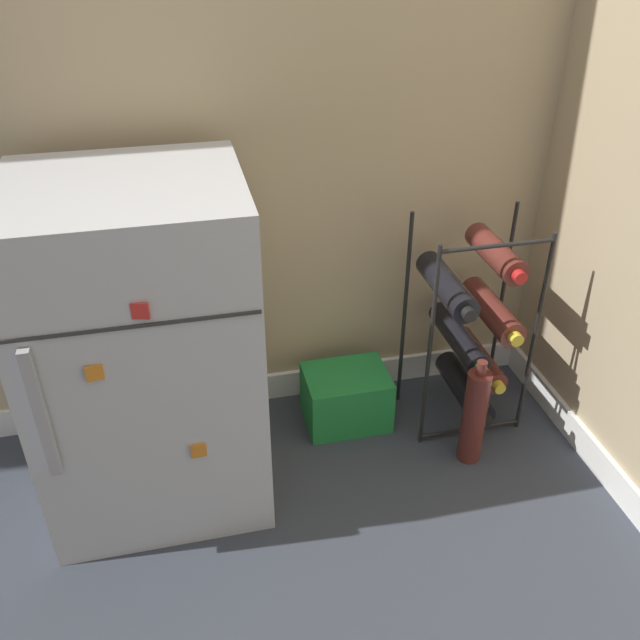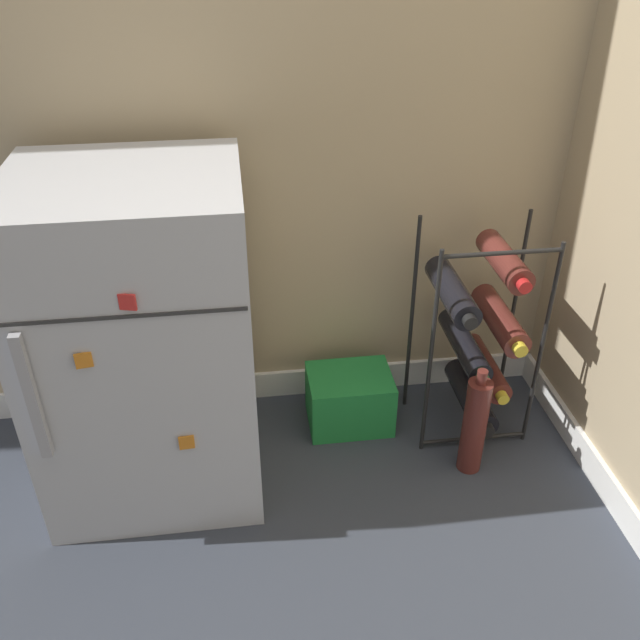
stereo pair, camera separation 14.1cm
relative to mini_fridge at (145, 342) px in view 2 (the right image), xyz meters
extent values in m
plane|color=#333842|center=(0.42, -0.25, -0.44)|extent=(14.00, 14.00, 0.00)
cube|color=white|center=(0.42, 0.30, -0.39)|extent=(6.56, 0.01, 0.09)
cube|color=#B7BABF|center=(0.00, 0.00, 0.00)|extent=(0.53, 0.48, 0.87)
cube|color=#2D2D2D|center=(0.00, -0.24, 0.22)|extent=(0.52, 0.00, 0.01)
cube|color=#9E9EA3|center=(-0.21, -0.26, 0.04)|extent=(0.02, 0.02, 0.32)
cube|color=red|center=(0.02, -0.24, 0.26)|extent=(0.04, 0.02, 0.04)
cube|color=orange|center=(0.10, -0.24, -0.13)|extent=(0.04, 0.01, 0.04)
cube|color=orange|center=(-0.09, -0.24, 0.13)|extent=(0.04, 0.01, 0.04)
cylinder|color=black|center=(0.75, -0.01, -0.11)|extent=(0.01, 0.01, 0.65)
cylinder|color=black|center=(1.06, -0.01, -0.11)|extent=(0.01, 0.01, 0.65)
cylinder|color=black|center=(0.75, 0.19, -0.11)|extent=(0.01, 0.01, 0.65)
cylinder|color=black|center=(1.06, 0.19, -0.11)|extent=(0.01, 0.01, 0.65)
cylinder|color=black|center=(0.90, -0.01, -0.42)|extent=(0.31, 0.01, 0.01)
cylinder|color=black|center=(0.90, -0.01, 0.20)|extent=(0.31, 0.01, 0.01)
cylinder|color=black|center=(0.92, 0.09, -0.34)|extent=(0.08, 0.29, 0.08)
cylinder|color=black|center=(0.92, -0.07, -0.34)|extent=(0.04, 0.02, 0.04)
cylinder|color=#56231E|center=(0.95, 0.09, -0.24)|extent=(0.07, 0.27, 0.07)
cylinder|color=gold|center=(0.95, -0.05, -0.24)|extent=(0.03, 0.02, 0.03)
cylinder|color=black|center=(0.88, 0.09, -0.15)|extent=(0.07, 0.30, 0.07)
cylinder|color=#2D7033|center=(0.88, -0.07, -0.15)|extent=(0.03, 0.02, 0.03)
cylinder|color=#56231E|center=(0.98, 0.09, -0.07)|extent=(0.08, 0.28, 0.08)
cylinder|color=gold|center=(0.98, -0.06, -0.07)|extent=(0.04, 0.02, 0.04)
cylinder|color=black|center=(0.82, 0.09, 0.03)|extent=(0.08, 0.29, 0.08)
cylinder|color=black|center=(0.82, -0.07, 0.03)|extent=(0.04, 0.02, 0.04)
cylinder|color=#56231E|center=(0.96, 0.09, 0.12)|extent=(0.07, 0.26, 0.07)
cylinder|color=red|center=(0.96, -0.05, 0.12)|extent=(0.03, 0.02, 0.03)
cube|color=#1E7F38|center=(0.56, 0.14, -0.35)|extent=(0.25, 0.19, 0.17)
cylinder|color=#56231E|center=(0.86, -0.11, -0.29)|extent=(0.07, 0.07, 0.30)
cylinder|color=#56231E|center=(0.86, -0.11, -0.12)|extent=(0.03, 0.03, 0.04)
camera|label=1|loc=(0.11, -1.43, 0.96)|focal=38.00mm
camera|label=2|loc=(0.25, -1.46, 0.96)|focal=38.00mm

